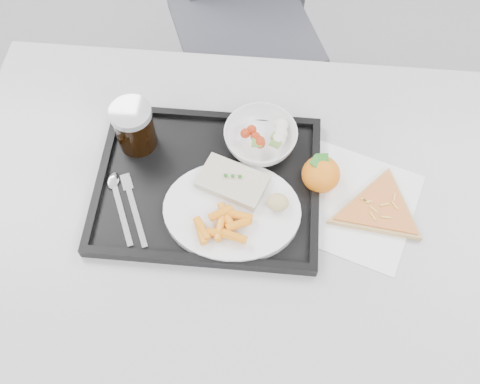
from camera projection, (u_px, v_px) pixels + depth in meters
The scene contains 14 objects.
room at pixel (213, 153), 0.36m from camera, with size 6.04×7.04×2.84m.
table at pixel (244, 220), 1.14m from camera, with size 1.20×0.80×0.75m.
tray at pixel (208, 185), 1.09m from camera, with size 0.45×0.35×0.03m.
dinner_plate at pixel (232, 211), 1.05m from camera, with size 0.27×0.27×0.02m.
fish_fillet at pixel (233, 181), 1.06m from camera, with size 0.15×0.12×0.03m.
bread_roll at pixel (278, 202), 1.03m from camera, with size 0.05×0.04×0.03m.
salad_bowl at pixel (260, 138), 1.11m from camera, with size 0.15×0.15×0.05m.
cola_glass at pixel (134, 126), 1.09m from camera, with size 0.08×0.08×0.11m.
cutlery at pixel (123, 200), 1.06m from camera, with size 0.12×0.16×0.01m.
napkin at pixel (350, 203), 1.08m from camera, with size 0.31×0.31×0.00m.
tangerine at pixel (321, 174), 1.07m from camera, with size 0.10×0.10×0.07m.
pizza_slice at pixel (379, 209), 1.06m from camera, with size 0.28×0.28×0.02m.
carrot_pile at pixel (223, 225), 1.01m from camera, with size 0.11×0.09×0.02m.
salad_contents at pixel (270, 135), 1.10m from camera, with size 0.10×0.08×0.03m.
Camera 1 is at (0.04, -0.20, 1.71)m, focal length 40.00 mm.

